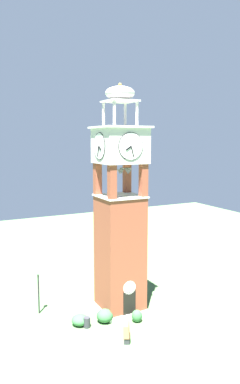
% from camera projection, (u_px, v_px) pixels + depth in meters
% --- Properties ---
extents(ground, '(80.00, 80.00, 0.00)m').
position_uv_depth(ground, '(120.00, 310.00, 30.51)').
color(ground, '#476B3D').
extents(clock_tower, '(3.89, 3.89, 18.52)m').
position_uv_depth(clock_tower, '(120.00, 221.00, 29.45)').
color(clock_tower, brown).
rests_on(clock_tower, ground).
extents(park_bench, '(1.11, 1.63, 0.95)m').
position_uv_depth(park_bench, '(127.00, 333.00, 25.90)').
color(park_bench, brown).
rests_on(park_bench, ground).
extents(lamp_post, '(0.36, 0.36, 3.66)m').
position_uv_depth(lamp_post, '(38.00, 284.00, 29.52)').
color(lamp_post, black).
rests_on(lamp_post, ground).
extents(trash_bin, '(0.52, 0.52, 0.80)m').
position_uv_depth(trash_bin, '(87.00, 322.00, 27.56)').
color(trash_bin, '#2D2D33').
rests_on(trash_bin, ground).
extents(shrub_near_entry, '(0.83, 0.83, 0.95)m').
position_uv_depth(shrub_near_entry, '(137.00, 316.00, 28.41)').
color(shrub_near_entry, '#336638').
rests_on(shrub_near_entry, ground).
extents(shrub_left_of_tower, '(1.29, 1.29, 1.02)m').
position_uv_depth(shrub_left_of_tower, '(105.00, 316.00, 28.37)').
color(shrub_left_of_tower, '#336638').
rests_on(shrub_left_of_tower, ground).
extents(shrub_behind_bench, '(1.28, 1.28, 0.81)m').
position_uv_depth(shrub_behind_bench, '(80.00, 320.00, 27.90)').
color(shrub_behind_bench, '#336638').
rests_on(shrub_behind_bench, ground).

